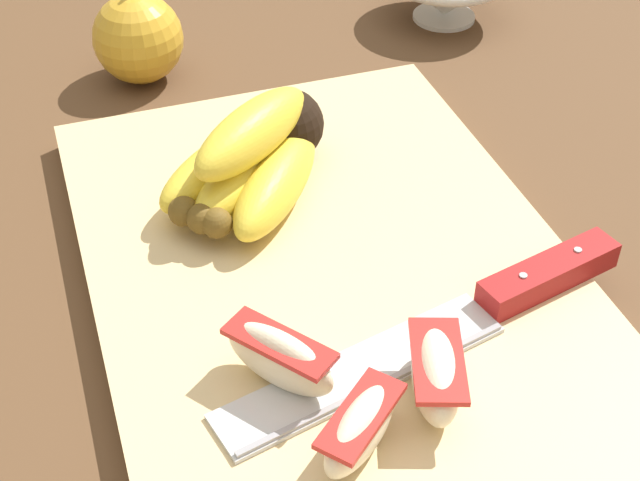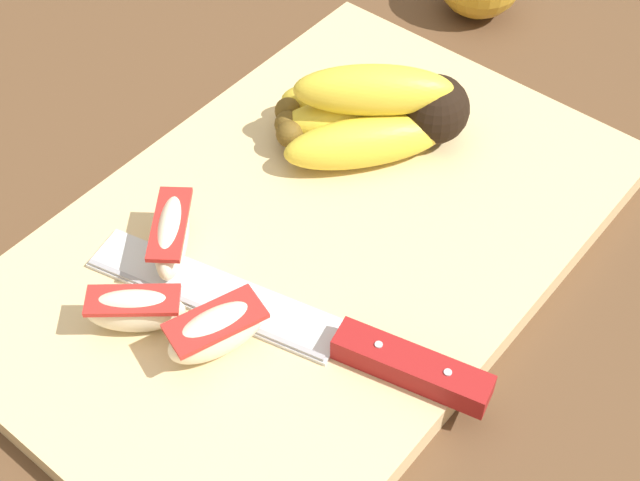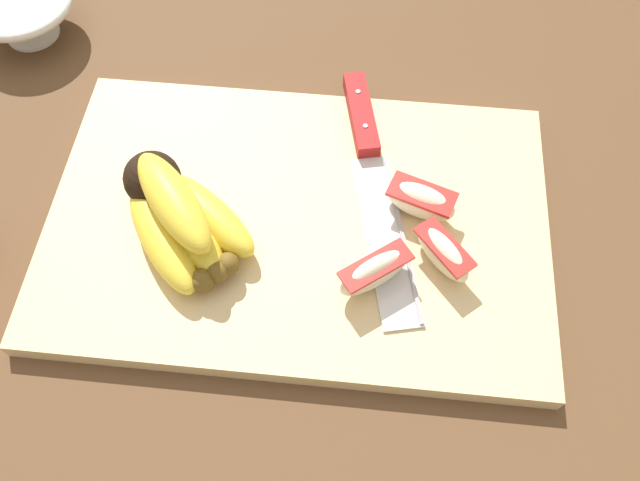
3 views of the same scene
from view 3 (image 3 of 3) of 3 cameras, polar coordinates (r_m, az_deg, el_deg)
The scene contains 8 objects.
ground_plane at distance 0.60m, azimuth -2.89°, elevation 1.23°, with size 6.00×6.00×0.00m, color brown.
cutting_board at distance 0.59m, azimuth -2.05°, elevation 1.34°, with size 0.47×0.30×0.02m, color #DBBC84.
banana_bunch at distance 0.57m, azimuth -12.80°, elevation 2.32°, with size 0.14×0.14×0.07m.
chefs_knife at distance 0.62m, azimuth 4.49°, elevation 7.80°, with size 0.09×0.28×0.02m.
apple_wedge_near at distance 0.58m, azimuth 9.11°, elevation 3.59°, with size 0.07×0.05×0.04m.
apple_wedge_middle at distance 0.56m, azimuth 11.07°, elevation -1.09°, with size 0.06×0.06×0.03m.
apple_wedge_far at distance 0.54m, azimuth 5.00°, elevation -2.84°, with size 0.07×0.06×0.04m.
ceramic_bowl at distance 0.82m, azimuth -25.34°, elevation 18.16°, with size 0.12×0.12×0.05m.
Camera 3 is at (-0.06, 0.30, 0.52)m, focal length 35.28 mm.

